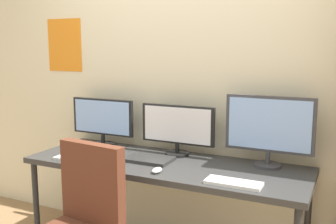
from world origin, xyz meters
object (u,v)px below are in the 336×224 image
object	(u,v)px
laptop_closed	(149,159)
computer_mouse	(157,170)
monitor_center	(177,128)
monitor_right	(269,128)
keyboard_right	(234,183)
monitor_left	(103,120)
keyboard_left	(80,160)
desk	(165,170)

from	to	relation	value
laptop_closed	computer_mouse	bearing A→B (deg)	-51.92
monitor_center	monitor_right	distance (m)	0.67
monitor_right	keyboard_right	xyz separation A→B (m)	(-0.11, -0.44, -0.26)
monitor_left	keyboard_left	bearing A→B (deg)	-76.33
monitor_left	keyboard_right	bearing A→B (deg)	-19.81
keyboard_right	computer_mouse	bearing A→B (deg)	179.59
monitor_right	keyboard_left	size ratio (longest dim) A/B	1.53
keyboard_right	computer_mouse	world-z (taller)	computer_mouse
keyboard_left	laptop_closed	world-z (taller)	laptop_closed
keyboard_left	monitor_right	bearing A→B (deg)	19.82
desk	monitor_center	world-z (taller)	monitor_center
monitor_left	monitor_center	distance (m)	0.67
desk	keyboard_right	xyz separation A→B (m)	(0.56, -0.23, 0.06)
laptop_closed	monitor_right	bearing A→B (deg)	15.74
monitor_right	keyboard_left	world-z (taller)	monitor_right
monitor_right	keyboard_left	bearing A→B (deg)	-160.18
keyboard_left	desk	bearing A→B (deg)	22.33
monitor_left	monitor_right	xyz separation A→B (m)	(1.34, 0.00, 0.05)
keyboard_left	laptop_closed	bearing A→B (deg)	25.85
monitor_right	computer_mouse	xyz separation A→B (m)	(-0.61, -0.44, -0.25)
monitor_left	computer_mouse	world-z (taller)	monitor_left
monitor_center	laptop_closed	distance (m)	0.32
desk	monitor_right	size ratio (longest dim) A/B	3.36
monitor_left	keyboard_right	size ratio (longest dim) A/B	1.69
keyboard_right	monitor_center	bearing A→B (deg)	141.70
keyboard_left	keyboard_right	xyz separation A→B (m)	(1.12, 0.00, 0.00)
computer_mouse	monitor_center	bearing A→B (deg)	96.96
desk	keyboard_right	distance (m)	0.61
monitor_center	keyboard_right	bearing A→B (deg)	-38.30
desk	laptop_closed	xyz separation A→B (m)	(-0.12, -0.01, 0.07)
monitor_center	monitor_left	bearing A→B (deg)	-180.00
desk	monitor_center	size ratio (longest dim) A/B	3.44
keyboard_left	monitor_center	bearing A→B (deg)	38.30
laptop_closed	desk	bearing A→B (deg)	6.71
desk	laptop_closed	world-z (taller)	laptop_closed
monitor_right	keyboard_right	distance (m)	0.52
monitor_center	monitor_right	size ratio (longest dim) A/B	0.98
desk	keyboard_left	xyz separation A→B (m)	(-0.56, -0.23, 0.06)
monitor_left	keyboard_left	world-z (taller)	monitor_left
laptop_closed	monitor_left	bearing A→B (deg)	157.27
monitor_left	keyboard_right	xyz separation A→B (m)	(1.23, -0.44, -0.20)
monitor_left	laptop_closed	world-z (taller)	monitor_left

